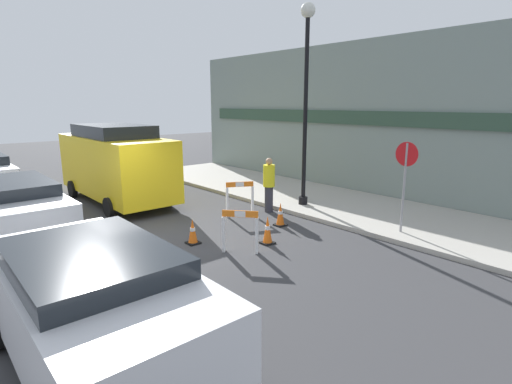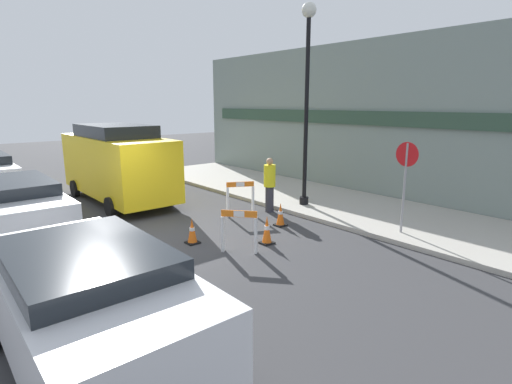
% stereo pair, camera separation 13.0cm
% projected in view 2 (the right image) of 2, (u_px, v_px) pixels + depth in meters
% --- Properties ---
extents(ground_plane, '(60.00, 60.00, 0.00)m').
position_uv_depth(ground_plane, '(140.00, 240.00, 9.93)').
color(ground_plane, '#38383A').
extents(sidewalk_slab, '(18.00, 3.93, 0.12)m').
position_uv_depth(sidewalk_slab, '(314.00, 198.00, 13.99)').
color(sidewalk_slab, '#ADA89E').
rests_on(sidewalk_slab, ground_plane).
extents(storefront_facade, '(18.00, 0.22, 5.50)m').
position_uv_depth(storefront_facade, '(354.00, 119.00, 14.69)').
color(storefront_facade, gray).
rests_on(storefront_facade, ground_plane).
extents(streetlamp_post, '(0.44, 0.44, 6.07)m').
position_uv_depth(streetlamp_post, '(307.00, 81.00, 12.08)').
color(streetlamp_post, black).
rests_on(streetlamp_post, sidewalk_slab).
extents(stop_sign, '(0.60, 0.06, 2.28)m').
position_uv_depth(stop_sign, '(406.00, 173.00, 9.78)').
color(stop_sign, gray).
rests_on(stop_sign, sidewalk_slab).
extents(barricade_0, '(0.50, 0.79, 1.05)m').
position_uv_depth(barricade_0, '(240.00, 198.00, 11.88)').
color(barricade_0, white).
rests_on(barricade_0, ground_plane).
extents(barricade_1, '(0.71, 0.63, 0.98)m').
position_uv_depth(barricade_1, '(239.00, 230.00, 8.97)').
color(barricade_1, white).
rests_on(barricade_1, ground_plane).
extents(traffic_cone_0, '(0.30, 0.30, 0.70)m').
position_uv_depth(traffic_cone_0, '(267.00, 230.00, 9.57)').
color(traffic_cone_0, black).
rests_on(traffic_cone_0, ground_plane).
extents(traffic_cone_1, '(0.30, 0.30, 0.62)m').
position_uv_depth(traffic_cone_1, '(192.00, 231.00, 9.59)').
color(traffic_cone_1, black).
rests_on(traffic_cone_1, ground_plane).
extents(traffic_cone_2, '(0.30, 0.30, 0.65)m').
position_uv_depth(traffic_cone_2, '(281.00, 215.00, 10.98)').
color(traffic_cone_2, black).
rests_on(traffic_cone_2, ground_plane).
extents(person_worker, '(0.49, 0.49, 1.69)m').
position_uv_depth(person_worker, '(270.00, 183.00, 12.28)').
color(person_worker, '#33333D').
rests_on(person_worker, ground_plane).
extents(parked_car_1, '(4.25, 1.99, 1.67)m').
position_uv_depth(parked_car_1, '(11.00, 212.00, 8.88)').
color(parked_car_1, '#B7BABF').
rests_on(parked_car_1, ground_plane).
extents(parked_car_2, '(4.23, 1.99, 1.61)m').
position_uv_depth(parked_car_2, '(89.00, 300.00, 4.98)').
color(parked_car_2, silver).
rests_on(parked_car_2, ground_plane).
extents(work_van, '(5.54, 2.12, 2.62)m').
position_uv_depth(work_van, '(117.00, 161.00, 13.51)').
color(work_van, yellow).
rests_on(work_van, ground_plane).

